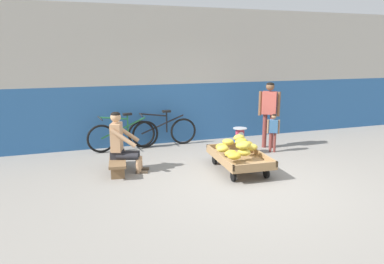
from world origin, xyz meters
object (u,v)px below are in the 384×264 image
(banana_cart, at_px, (239,158))
(bicycle_far_left, at_px, (163,131))
(bicycle_near_left, at_px, (124,135))
(plastic_crate, at_px, (239,148))
(weighing_scale, at_px, (240,134))
(vendor_seated, at_px, (122,142))
(customer_child, at_px, (273,129))
(customer_adult, at_px, (269,108))
(low_bench, at_px, (118,161))

(banana_cart, bearing_deg, bicycle_far_left, 111.91)
(bicycle_near_left, xyz_separation_m, bicycle_far_left, (0.94, 0.11, 0.00))
(plastic_crate, xyz_separation_m, weighing_scale, (0.00, -0.00, 0.30))
(banana_cart, xyz_separation_m, plastic_crate, (0.50, 1.00, -0.09))
(banana_cart, distance_m, vendor_seated, 2.22)
(plastic_crate, bearing_deg, banana_cart, -116.73)
(bicycle_near_left, height_order, bicycle_far_left, same)
(weighing_scale, height_order, bicycle_far_left, bicycle_far_left)
(banana_cart, bearing_deg, vendor_seated, 162.52)
(banana_cart, xyz_separation_m, customer_child, (1.28, 0.92, 0.30))
(bicycle_near_left, bearing_deg, plastic_crate, -26.28)
(vendor_seated, height_order, customer_adult, customer_adult)
(plastic_crate, xyz_separation_m, customer_adult, (0.88, 0.30, 0.80))
(bicycle_near_left, distance_m, customer_adult, 3.40)
(vendor_seated, distance_m, customer_child, 3.39)
(low_bench, xyz_separation_m, plastic_crate, (2.68, 0.31, -0.05))
(low_bench, height_order, bicycle_far_left, bicycle_far_left)
(customer_child, bearing_deg, low_bench, -176.19)
(plastic_crate, bearing_deg, bicycle_near_left, 153.72)
(vendor_seated, relative_size, plastic_crate, 3.17)
(banana_cart, bearing_deg, customer_adult, 43.24)
(vendor_seated, height_order, customer_child, vendor_seated)
(bicycle_near_left, bearing_deg, customer_adult, -14.86)
(bicycle_far_left, relative_size, customer_child, 1.92)
(weighing_scale, relative_size, customer_child, 0.35)
(banana_cart, xyz_separation_m, low_bench, (-2.18, 0.69, -0.04))
(plastic_crate, relative_size, weighing_scale, 1.20)
(customer_adult, bearing_deg, bicycle_far_left, 157.21)
(low_bench, bearing_deg, weighing_scale, 6.58)
(weighing_scale, relative_size, bicycle_far_left, 0.18)
(vendor_seated, relative_size, customer_adult, 0.75)
(vendor_seated, relative_size, customer_child, 1.31)
(plastic_crate, bearing_deg, customer_adult, 19.01)
(low_bench, height_order, vendor_seated, vendor_seated)
(plastic_crate, distance_m, bicycle_near_left, 2.63)
(vendor_seated, xyz_separation_m, bicycle_far_left, (1.18, 1.61, -0.21))
(bicycle_far_left, bearing_deg, vendor_seated, -126.39)
(low_bench, relative_size, customer_adult, 0.74)
(customer_child, bearing_deg, banana_cart, -144.41)
(banana_cart, height_order, vendor_seated, vendor_seated)
(weighing_scale, relative_size, bicycle_near_left, 0.18)
(low_bench, bearing_deg, bicycle_far_left, 51.25)
(plastic_crate, relative_size, bicycle_near_left, 0.22)
(customer_adult, bearing_deg, weighing_scale, -160.92)
(customer_child, bearing_deg, bicycle_far_left, 148.44)
(bicycle_near_left, xyz_separation_m, customer_child, (3.13, -1.24, 0.18))
(plastic_crate, distance_m, customer_adult, 1.23)
(bicycle_near_left, bearing_deg, weighing_scale, -26.30)
(low_bench, bearing_deg, vendor_seated, -18.21)
(low_bench, xyz_separation_m, customer_child, (3.46, 0.23, 0.34))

